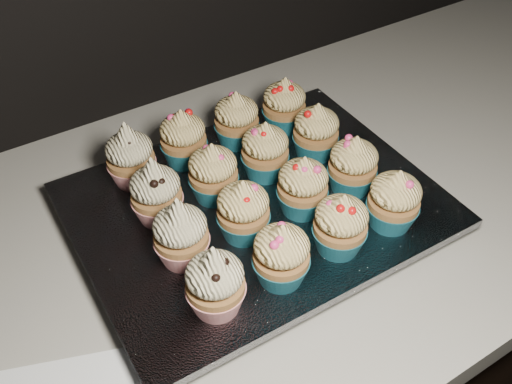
% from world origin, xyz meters
% --- Properties ---
extents(cabinet, '(2.40, 0.60, 0.86)m').
position_xyz_m(cabinet, '(0.00, 1.70, 0.43)').
color(cabinet, black).
rests_on(cabinet, ground).
extents(worktop, '(2.44, 0.64, 0.04)m').
position_xyz_m(worktop, '(0.00, 1.70, 0.88)').
color(worktop, beige).
rests_on(worktop, cabinet).
extents(baking_tray, '(0.41, 0.32, 0.02)m').
position_xyz_m(baking_tray, '(-0.06, 1.68, 0.91)').
color(baking_tray, black).
rests_on(baking_tray, worktop).
extents(foil_lining, '(0.45, 0.35, 0.01)m').
position_xyz_m(foil_lining, '(-0.06, 1.68, 0.93)').
color(foil_lining, silver).
rests_on(foil_lining, baking_tray).
extents(cupcake_0, '(0.06, 0.06, 0.10)m').
position_xyz_m(cupcake_0, '(-0.18, 1.57, 0.97)').
color(cupcake_0, red).
rests_on(cupcake_0, foil_lining).
extents(cupcake_1, '(0.06, 0.06, 0.08)m').
position_xyz_m(cupcake_1, '(-0.10, 1.56, 0.97)').
color(cupcake_1, '#186374').
rests_on(cupcake_1, foil_lining).
extents(cupcake_2, '(0.06, 0.06, 0.08)m').
position_xyz_m(cupcake_2, '(-0.02, 1.56, 0.97)').
color(cupcake_2, '#186374').
rests_on(cupcake_2, foil_lining).
extents(cupcake_3, '(0.06, 0.06, 0.08)m').
position_xyz_m(cupcake_3, '(0.06, 1.56, 0.97)').
color(cupcake_3, '#186374').
rests_on(cupcake_3, foil_lining).
extents(cupcake_4, '(0.06, 0.06, 0.10)m').
position_xyz_m(cupcake_4, '(-0.18, 1.64, 0.97)').
color(cupcake_4, red).
rests_on(cupcake_4, foil_lining).
extents(cupcake_5, '(0.06, 0.06, 0.08)m').
position_xyz_m(cupcake_5, '(-0.10, 1.64, 0.97)').
color(cupcake_5, '#186374').
rests_on(cupcake_5, foil_lining).
extents(cupcake_6, '(0.06, 0.06, 0.08)m').
position_xyz_m(cupcake_6, '(-0.02, 1.64, 0.97)').
color(cupcake_6, '#186374').
rests_on(cupcake_6, foil_lining).
extents(cupcake_7, '(0.06, 0.06, 0.08)m').
position_xyz_m(cupcake_7, '(0.06, 1.64, 0.97)').
color(cupcake_7, '#186374').
rests_on(cupcake_7, foil_lining).
extents(cupcake_8, '(0.06, 0.06, 0.10)m').
position_xyz_m(cupcake_8, '(-0.17, 1.72, 0.97)').
color(cupcake_8, red).
rests_on(cupcake_8, foil_lining).
extents(cupcake_9, '(0.06, 0.06, 0.08)m').
position_xyz_m(cupcake_9, '(-0.10, 1.72, 0.97)').
color(cupcake_9, '#186374').
rests_on(cupcake_9, foil_lining).
extents(cupcake_10, '(0.06, 0.06, 0.08)m').
position_xyz_m(cupcake_10, '(-0.02, 1.72, 0.97)').
color(cupcake_10, '#186374').
rests_on(cupcake_10, foil_lining).
extents(cupcake_11, '(0.06, 0.06, 0.08)m').
position_xyz_m(cupcake_11, '(0.06, 1.72, 0.97)').
color(cupcake_11, '#186374').
rests_on(cupcake_11, foil_lining).
extents(cupcake_12, '(0.06, 0.06, 0.10)m').
position_xyz_m(cupcake_12, '(-0.17, 1.80, 0.97)').
color(cupcake_12, red).
rests_on(cupcake_12, foil_lining).
extents(cupcake_13, '(0.06, 0.06, 0.08)m').
position_xyz_m(cupcake_13, '(-0.10, 1.80, 0.97)').
color(cupcake_13, '#186374').
rests_on(cupcake_13, foil_lining).
extents(cupcake_14, '(0.06, 0.06, 0.08)m').
position_xyz_m(cupcake_14, '(-0.01, 1.80, 0.97)').
color(cupcake_14, '#186374').
rests_on(cupcake_14, foil_lining).
extents(cupcake_15, '(0.06, 0.06, 0.08)m').
position_xyz_m(cupcake_15, '(0.06, 1.79, 0.97)').
color(cupcake_15, '#186374').
rests_on(cupcake_15, foil_lining).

